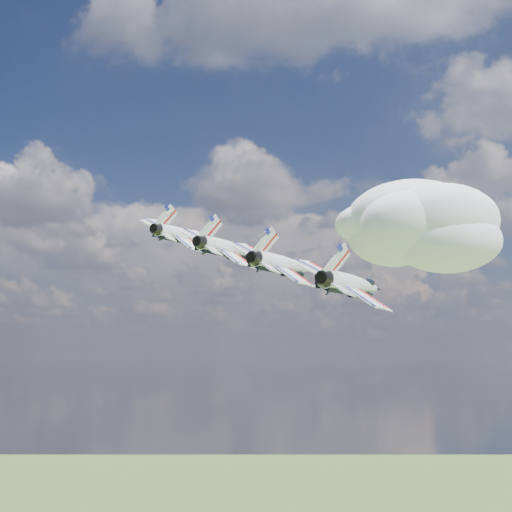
% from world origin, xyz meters
% --- Properties ---
extents(cloud_far, '(67.59, 53.11, 26.55)m').
position_xyz_m(cloud_far, '(30.47, 187.58, 180.84)').
color(cloud_far, white).
extents(jet_0, '(14.02, 16.15, 8.20)m').
position_xyz_m(jet_0, '(2.79, 23.76, 152.77)').
color(jet_0, white).
extents(jet_1, '(14.02, 16.15, 8.20)m').
position_xyz_m(jet_1, '(10.41, 16.73, 149.83)').
color(jet_1, silver).
extents(jet_2, '(14.02, 16.15, 8.20)m').
position_xyz_m(jet_2, '(18.03, 9.70, 146.89)').
color(jet_2, silver).
extents(jet_3, '(14.02, 16.15, 8.20)m').
position_xyz_m(jet_3, '(25.65, 2.67, 143.95)').
color(jet_3, white).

